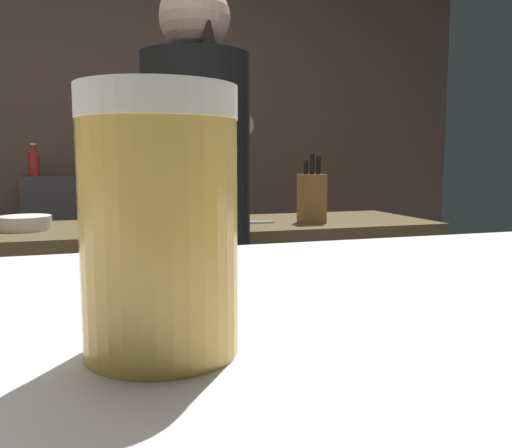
% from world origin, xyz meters
% --- Properties ---
extents(wall_back, '(5.20, 0.10, 2.70)m').
position_xyz_m(wall_back, '(0.00, 2.20, 1.35)').
color(wall_back, brown).
rests_on(wall_back, ground).
extents(prep_counter, '(2.10, 0.60, 0.92)m').
position_xyz_m(prep_counter, '(0.35, 0.79, 0.46)').
color(prep_counter, '#4C3E24').
rests_on(prep_counter, ground).
extents(back_shelf, '(0.92, 0.36, 1.08)m').
position_xyz_m(back_shelf, '(0.12, 1.92, 0.54)').
color(back_shelf, '#3C3C42').
rests_on(back_shelf, ground).
extents(bartender, '(0.48, 0.54, 1.72)m').
position_xyz_m(bartender, '(0.33, 0.34, 0.99)').
color(bartender, '#263234').
rests_on(bartender, ground).
extents(knife_block, '(0.10, 0.08, 0.28)m').
position_xyz_m(knife_block, '(0.88, 0.69, 1.02)').
color(knife_block, olive).
rests_on(knife_block, prep_counter).
extents(mixing_bowl, '(0.19, 0.19, 0.05)m').
position_xyz_m(mixing_bowl, '(-0.23, 0.80, 0.94)').
color(mixing_bowl, beige).
rests_on(mixing_bowl, prep_counter).
extents(chefs_knife, '(0.24, 0.05, 0.01)m').
position_xyz_m(chefs_knife, '(0.60, 0.74, 0.92)').
color(chefs_knife, silver).
rests_on(chefs_knife, prep_counter).
extents(pint_glass_far, '(0.08, 0.08, 0.13)m').
position_xyz_m(pint_glass_far, '(0.01, -1.10, 1.14)').
color(pint_glass_far, '#E2B34D').
rests_on(pint_glass_far, bar_counter).
extents(bottle_vinegar, '(0.05, 0.05, 0.25)m').
position_xyz_m(bottle_vinegar, '(0.34, 1.94, 1.18)').
color(bottle_vinegar, black).
rests_on(bottle_vinegar, back_shelf).
extents(bottle_hot_sauce, '(0.07, 0.07, 0.19)m').
position_xyz_m(bottle_hot_sauce, '(0.21, 1.97, 1.16)').
color(bottle_hot_sauce, '#325B97').
rests_on(bottle_hot_sauce, back_shelf).
extents(bottle_olive_oil, '(0.06, 0.06, 0.18)m').
position_xyz_m(bottle_olive_oil, '(-0.27, 1.89, 1.15)').
color(bottle_olive_oil, red).
rests_on(bottle_olive_oil, back_shelf).
extents(bottle_soy, '(0.05, 0.05, 0.26)m').
position_xyz_m(bottle_soy, '(0.42, 1.85, 1.19)').
color(bottle_soy, '#DACD79').
rests_on(bottle_soy, back_shelf).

